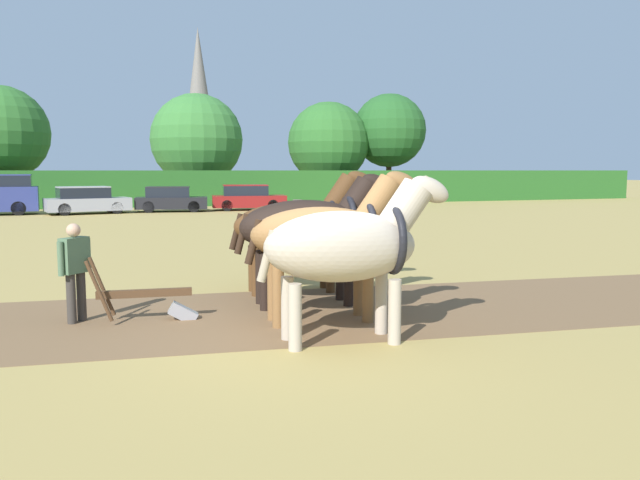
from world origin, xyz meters
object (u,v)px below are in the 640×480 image
object	(u,v)px
church_spire	(199,106)
parked_car_center	(248,198)
draft_horse_trail_left	(310,227)
tree_center_right	(328,143)
farmer_at_plow	(75,266)
parked_car_center_left	(171,200)
tree_center_left	(0,133)
tree_center	(197,140)
draft_horse_lead_right	(327,234)
draft_horse_trail_right	(297,225)
draft_horse_lead_left	(348,246)
plow	(153,301)
farmer_beside_team	(298,231)
parked_car_left	(87,201)
tree_right	(389,131)

from	to	relation	value
church_spire	parked_car_center	size ratio (longest dim) A/B	4.21
church_spire	draft_horse_trail_left	bearing A→B (deg)	-97.01
church_spire	tree_center_right	bearing A→B (deg)	-79.27
farmer_at_plow	parked_car_center	distance (m)	27.72
tree_center_right	draft_horse_trail_left	bearing A→B (deg)	-110.66
draft_horse_trail_left	parked_car_center_left	distance (m)	26.33
tree_center_left	tree_center	size ratio (longest dim) A/B	0.99
draft_horse_lead_right	parked_car_center_left	xyz separation A→B (m)	(0.48, 27.54, -0.68)
draft_horse_trail_right	parked_car_center_left	xyz separation A→B (m)	(0.21, 25.10, -0.62)
draft_horse_trail_right	parked_car_center_left	world-z (taller)	draft_horse_trail_right
draft_horse_trail_left	draft_horse_trail_right	size ratio (longest dim) A/B	0.98
tree_center_right	parked_car_center_left	distance (m)	17.16
church_spire	draft_horse_trail_left	distance (m)	67.05
church_spire	draft_horse_lead_left	distance (m)	69.49
plow	farmer_beside_team	bearing A→B (deg)	50.08
draft_horse_trail_left	parked_car_left	world-z (taller)	draft_horse_trail_left
draft_horse_lead_right	parked_car_center_left	world-z (taller)	draft_horse_lead_right
farmer_beside_team	draft_horse_lead_left	bearing A→B (deg)	-129.75
church_spire	parked_car_left	bearing A→B (deg)	-107.08
draft_horse_lead_right	farmer_beside_team	distance (m)	4.28
tree_center_right	draft_horse_trail_right	size ratio (longest dim) A/B	2.61
draft_horse_trail_left	tree_center	bearing A→B (deg)	90.82
tree_center_right	tree_right	distance (m)	5.18
draft_horse_trail_left	draft_horse_lead_right	bearing A→B (deg)	-89.51
parked_car_left	plow	bearing A→B (deg)	-98.40
tree_center_left	draft_horse_lead_left	bearing A→B (deg)	-76.42
tree_center_right	draft_horse_trail_left	xyz separation A→B (m)	(-13.72, -36.38, -3.14)
church_spire	parked_car_left	size ratio (longest dim) A/B	4.15
tree_center_left	farmer_beside_team	bearing A→B (deg)	-72.76
draft_horse_lead_left	draft_horse_lead_right	xyz separation A→B (m)	(0.14, 1.22, 0.03)
tree_center_left	draft_horse_lead_left	xyz separation A→B (m)	(9.26, -38.32, -3.46)
tree_center	parked_car_left	size ratio (longest dim) A/B	1.74
church_spire	farmer_beside_team	size ratio (longest dim) A/B	11.15
tree_right	parked_car_center	bearing A→B (deg)	-145.34
tree_center_left	draft_horse_lead_left	size ratio (longest dim) A/B	2.83
draft_horse_lead_right	draft_horse_lead_left	bearing A→B (deg)	-90.41
church_spire	farmer_beside_team	bearing A→B (deg)	-96.71
church_spire	parked_car_center_left	distance (m)	41.49
plow	farmer_beside_team	size ratio (longest dim) A/B	0.99
tree_right	tree_center_right	bearing A→B (deg)	174.55
tree_center_right	tree_right	size ratio (longest dim) A/B	0.91
tree_center_right	draft_horse_lead_left	bearing A→B (deg)	-109.81
draft_horse_lead_left	parked_car_center_left	xyz separation A→B (m)	(0.62, 28.76, -0.65)
draft_horse_lead_right	tree_right	bearing A→B (deg)	69.21
tree_center_left	tree_center_right	world-z (taller)	tree_center_left
draft_horse_trail_right	parked_car_left	world-z (taller)	draft_horse_trail_right
church_spire	plow	distance (m)	67.89
tree_center_right	parked_car_center	world-z (taller)	tree_center_right
tree_center	parked_car_left	distance (m)	13.99
tree_center_right	farmer_beside_team	size ratio (longest dim) A/B	4.49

